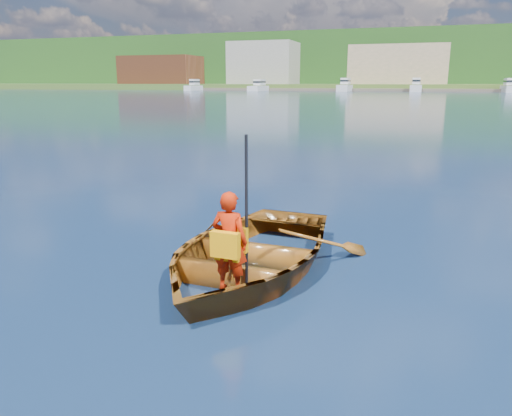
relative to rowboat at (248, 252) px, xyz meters
name	(u,v)px	position (x,y,z in m)	size (l,w,h in m)	color
ground	(186,247)	(-1.26, 0.66, -0.26)	(600.00, 600.00, 0.00)	#121D3A
rowboat	(248,252)	(0.00, 0.00, 0.00)	(3.07, 4.12, 0.82)	brown
child_paddler	(230,242)	(0.09, -0.91, 0.44)	(0.46, 0.35, 1.83)	#BB1E05
shoreline	(418,65)	(-1.26, 237.27, 10.06)	(400.00, 140.00, 22.00)	#385420
dock	(452,90)	(9.72, 148.66, 0.14)	(160.00, 11.82, 0.80)	brown
waterfront_buildings	(389,66)	(-9.00, 165.66, 7.49)	(202.00, 16.00, 14.00)	brown
marina_yachts	(452,87)	(9.39, 143.99, 1.08)	(143.02, 13.32, 4.08)	silver
hillside_trees	(413,47)	(-3.70, 237.68, 17.81)	(315.72, 86.17, 26.72)	#382314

